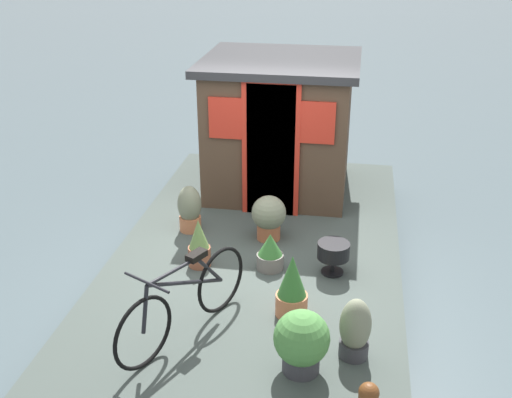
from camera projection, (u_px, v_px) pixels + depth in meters
name	position (u px, v px, depth m)	size (l,w,h in m)	color
ground_plane	(259.00, 273.00, 7.37)	(60.00, 60.00, 0.00)	#4C5B60
houseboat_deck	(259.00, 260.00, 7.29)	(5.72, 3.22, 0.36)	#424C47
houseboat_cabin	(280.00, 125.00, 8.40)	(1.89, 2.05, 1.83)	#4C3828
bicycle	(185.00, 301.00, 5.55)	(1.53, 0.82, 0.80)	black
potted_plant_succulent	(270.00, 252.00, 6.70)	(0.30, 0.30, 0.42)	slate
potted_plant_ivy	(355.00, 330.00, 5.32)	(0.27, 0.27, 0.57)	#38383D
potted_plant_lavender	(199.00, 244.00, 6.73)	(0.25, 0.25, 0.56)	#935138
potted_plant_geranium	(269.00, 216.00, 7.27)	(0.41, 0.41, 0.54)	#B2603D
potted_plant_fern	(190.00, 209.00, 7.48)	(0.29, 0.29, 0.58)	#C6754C
potted_plant_rosemary	(302.00, 341.00, 5.14)	(0.48, 0.48, 0.57)	#38383D
potted_plant_basil	(292.00, 287.00, 5.87)	(0.31, 0.31, 0.64)	#C6754C
charcoal_grill	(333.00, 252.00, 6.58)	(0.35, 0.35, 0.36)	black
mooring_bollard	(368.00, 397.00, 4.78)	(0.16, 0.16, 0.26)	brown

